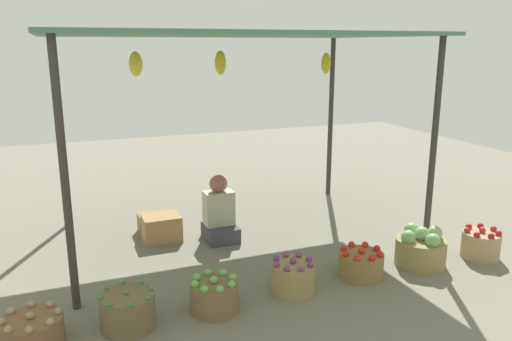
# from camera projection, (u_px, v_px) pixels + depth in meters

# --- Properties ---
(ground_plane) EXTENTS (14.00, 14.00, 0.00)m
(ground_plane) POSITION_uv_depth(u_px,v_px,m) (237.00, 235.00, 6.11)
(ground_plane) COLOR slate
(market_stall_structure) EXTENTS (4.08, 2.53, 2.37)m
(market_stall_structure) POSITION_uv_depth(u_px,v_px,m) (234.00, 46.00, 5.57)
(market_stall_structure) COLOR #38332D
(market_stall_structure) RESTS_ON ground
(vendor_person) EXTENTS (0.36, 0.44, 0.78)m
(vendor_person) POSITION_uv_depth(u_px,v_px,m) (219.00, 215.00, 5.91)
(vendor_person) COLOR #3E3D4A
(vendor_person) RESTS_ON ground
(basket_potatoes) EXTENTS (0.47, 0.47, 0.29)m
(basket_potatoes) POSITION_uv_depth(u_px,v_px,m) (32.00, 332.00, 3.84)
(basket_potatoes) COLOR brown
(basket_potatoes) RESTS_ON ground
(basket_green_chilies) EXTENTS (0.45, 0.45, 0.33)m
(basket_green_chilies) POSITION_uv_depth(u_px,v_px,m) (128.00, 311.00, 4.09)
(basket_green_chilies) COLOR brown
(basket_green_chilies) RESTS_ON ground
(basket_green_apples) EXTENTS (0.42, 0.42, 0.32)m
(basket_green_apples) POSITION_uv_depth(u_px,v_px,m) (214.00, 296.00, 4.34)
(basket_green_apples) COLOR brown
(basket_green_apples) RESTS_ON ground
(basket_purple_onions) EXTENTS (0.41, 0.41, 0.34)m
(basket_purple_onions) POSITION_uv_depth(u_px,v_px,m) (293.00, 277.00, 4.68)
(basket_purple_onions) COLOR #95814D
(basket_purple_onions) RESTS_ON ground
(basket_red_tomatoes) EXTENTS (0.44, 0.44, 0.31)m
(basket_red_tomatoes) POSITION_uv_depth(u_px,v_px,m) (361.00, 264.00, 5.00)
(basket_red_tomatoes) COLOR olive
(basket_red_tomatoes) RESTS_ON ground
(basket_cabbages) EXTENTS (0.52, 0.52, 0.42)m
(basket_cabbages) POSITION_uv_depth(u_px,v_px,m) (421.00, 249.00, 5.25)
(basket_cabbages) COLOR olive
(basket_cabbages) RESTS_ON ground
(basket_red_apples) EXTENTS (0.40, 0.40, 0.34)m
(basket_red_apples) POSITION_uv_depth(u_px,v_px,m) (481.00, 244.00, 5.43)
(basket_red_apples) COLOR tan
(basket_red_apples) RESTS_ON ground
(wooden_crate_near_vendor) EXTENTS (0.43, 0.34, 0.30)m
(wooden_crate_near_vendor) POSITION_uv_depth(u_px,v_px,m) (162.00, 228.00, 5.92)
(wooden_crate_near_vendor) COLOR #A5794B
(wooden_crate_near_vendor) RESTS_ON ground
(wooden_crate_stacked_rear) EXTENTS (0.36, 0.25, 0.24)m
(wooden_crate_stacked_rear) POSITION_uv_depth(u_px,v_px,m) (154.00, 223.00, 6.18)
(wooden_crate_stacked_rear) COLOR olive
(wooden_crate_stacked_rear) RESTS_ON ground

